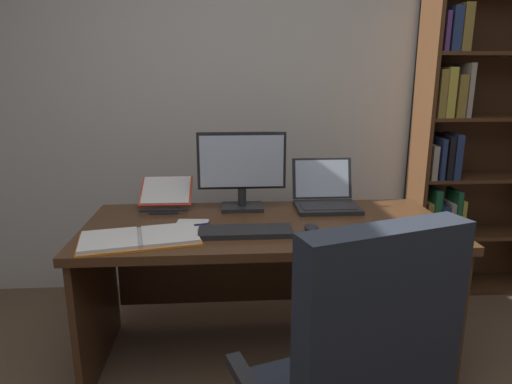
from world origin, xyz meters
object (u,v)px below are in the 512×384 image
monitor (242,171)px  keyboard (245,232)px  computer_mouse (312,228)px  bookshelf (467,157)px  reading_stand_with_book (166,194)px  notepad (191,227)px  desk (265,254)px  laptop (325,197)px  open_binder (140,238)px  pen (195,225)px

monitor → keyboard: (-0.00, -0.40, -0.19)m
computer_mouse → bookshelf: bearing=36.2°
monitor → reading_stand_with_book: monitor is taller
notepad → desk: bearing=18.8°
computer_mouse → reading_stand_with_book: 0.84m
monitor → notepad: (-0.25, -0.30, -0.20)m
desk → monitor: 0.45m
monitor → laptop: (0.45, 0.01, -0.15)m
reading_stand_with_book → notepad: reading_stand_with_book is taller
reading_stand_with_book → desk: bearing=-24.1°
laptop → keyboard: (-0.45, -0.40, -0.04)m
bookshelf → open_binder: (-1.93, -0.91, -0.17)m
keyboard → computer_mouse: (0.30, 0.00, 0.01)m
laptop → pen: laptop is taller
laptop → notepad: 0.77m
desk → computer_mouse: 0.36m
monitor → pen: (-0.23, -0.30, -0.19)m
keyboard → pen: 0.25m
desk → keyboard: (-0.11, -0.23, 0.21)m
monitor → laptop: bearing=0.9°
keyboard → notepad: keyboard is taller
laptop → reading_stand_with_book: (-0.86, 0.05, 0.02)m
desk → bookshelf: size_ratio=0.90×
notepad → pen: pen is taller
pen → keyboard: bearing=-23.7°
open_binder → notepad: 0.26m
computer_mouse → desk: bearing=130.0°
bookshelf → monitor: 1.55m
desk → laptop: bearing=27.7°
desk → computer_mouse: bearing=-50.0°
desk → monitor: monitor is taller
desk → open_binder: (-0.57, -0.28, 0.21)m
monitor → pen: 0.42m
open_binder → reading_stand_with_book: bearing=72.3°
desk → bookshelf: (1.36, 0.64, 0.38)m
open_binder → desk: bearing=14.0°
pen → open_binder: bearing=-146.1°
bookshelf → laptop: size_ratio=5.86×
bookshelf → monitor: (-1.48, -0.46, 0.02)m
bookshelf → notepad: 1.90m
laptop → notepad: bearing=-156.7°
desk → laptop: (0.34, 0.18, 0.25)m
bookshelf → open_binder: size_ratio=3.51×
laptop → keyboard: laptop is taller
keyboard → reading_stand_with_book: size_ratio=1.53×
notepad → pen: (0.02, 0.00, 0.01)m
keyboard → desk: bearing=63.9°
computer_mouse → pen: bearing=169.1°
bookshelf → notepad: size_ratio=9.24×
notepad → pen: size_ratio=1.50×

